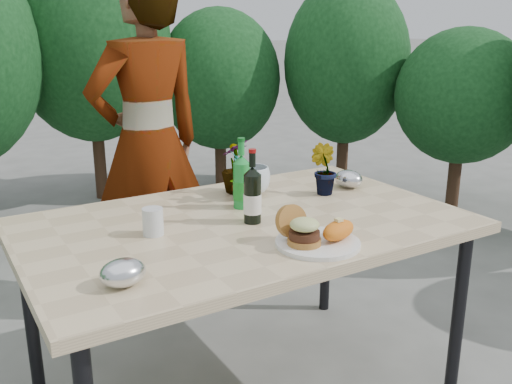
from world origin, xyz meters
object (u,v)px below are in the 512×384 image
dinner_plate (318,243)px  person (148,145)px  patio_table (245,235)px  wine_bottle (252,196)px

dinner_plate → person: person is taller
patio_table → wine_bottle: bearing=-66.6°
wine_bottle → person: (-0.03, 0.98, 0.01)m
patio_table → dinner_plate: dinner_plate is taller
dinner_plate → wine_bottle: (-0.07, 0.30, 0.09)m
dinner_plate → person: size_ratio=0.16×
patio_table → dinner_plate: (0.08, -0.34, 0.06)m
wine_bottle → person: size_ratio=0.16×
patio_table → person: 0.96m
wine_bottle → person: 0.98m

